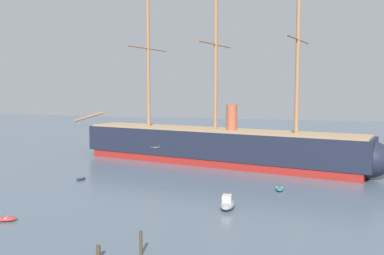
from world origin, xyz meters
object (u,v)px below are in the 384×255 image
Objects in this scene: dinghy_alongside_bow at (81,179)px; mooring_piling_nearest at (98,252)px; dinghy_alongside_stern at (279,189)px; dinghy_foreground_left at (6,219)px; motorboat_mid_right at (227,204)px; mooring_piling_left_pair at (141,243)px; motorboat_far_right at (326,170)px; seagull_in_flight at (155,147)px; tall_ship at (215,146)px.

mooring_piling_nearest is (19.45, -29.66, 0.39)m from dinghy_alongside_bow.
dinghy_alongside_stern is at bearing 2.59° from dinghy_alongside_bow.
dinghy_foreground_left is 0.95× the size of dinghy_alongside_stern.
motorboat_mid_right reaches higher than mooring_piling_nearest.
mooring_piling_left_pair is (3.50, 1.81, 0.55)m from mooring_piling_nearest.
motorboat_far_right is 52.97m from mooring_piling_nearest.
mooring_piling_left_pair is at bearing -110.49° from dinghy_alongside_stern.
dinghy_alongside_stern is at bearing -114.30° from motorboat_far_right.
dinghy_foreground_left is 19.99m from seagull_in_flight.
dinghy_alongside_bow is (-19.14, -21.94, -3.70)m from tall_ship.
tall_ship reaches higher than motorboat_mid_right.
tall_ship is 17.85× the size of motorboat_far_right.
dinghy_alongside_stern is (6.00, 11.82, -0.35)m from motorboat_mid_right.
dinghy_foreground_left is 17.35m from mooring_piling_nearest.
motorboat_mid_right reaches higher than dinghy_alongside_bow.
seagull_in_flight is (-15.41, -13.62, 7.77)m from dinghy_alongside_stern.
mooring_piling_nearest is at bearing -89.66° from tall_ship.
mooring_piling_nearest is 3.98m from mooring_piling_left_pair.
mooring_piling_left_pair is (22.95, -27.85, 0.93)m from dinghy_alongside_bow.
motorboat_far_right is at bearing 65.31° from mooring_piling_nearest.
dinghy_foreground_left is at bearing -144.51° from seagull_in_flight.
seagull_in_flight reaches higher than dinghy_alongside_bow.
motorboat_far_right is (38.05, 41.24, 0.30)m from dinghy_foreground_left.
tall_ship is 29.35m from dinghy_alongside_bow.
seagull_in_flight is (-0.93, 17.58, 7.46)m from mooring_piling_nearest.
motorboat_far_right is 49.92m from mooring_piling_left_pair.
motorboat_mid_right is 21.15m from mooring_piling_nearest.
motorboat_mid_right reaches higher than dinghy_alongside_stern.
mooring_piling_nearest reaches higher than dinghy_foreground_left.
motorboat_far_right is at bearing 23.95° from dinghy_alongside_bow.
motorboat_mid_right is 2.12× the size of dinghy_alongside_bow.
dinghy_foreground_left is 2.29× the size of seagull_in_flight.
motorboat_far_right is at bearing 64.61° from motorboat_mid_right.
dinghy_alongside_stern is at bearing 65.10° from mooring_piling_nearest.
seagull_in_flight is (-4.43, 15.77, 6.91)m from mooring_piling_left_pair.
motorboat_far_right is at bearing 52.95° from seagull_in_flight.
tall_ship is at bearing 125.93° from dinghy_alongside_stern.
tall_ship is 33.56m from motorboat_mid_right.
motorboat_mid_right is 13.26m from dinghy_alongside_stern.
dinghy_alongside_stern is 2.40× the size of seagull_in_flight.
mooring_piling_nearest is 19.12m from seagull_in_flight.
tall_ship is 65.54× the size of seagull_in_flight.
tall_ship is at bearing 90.34° from mooring_piling_nearest.
motorboat_far_right reaches higher than mooring_piling_nearest.
mooring_piling_left_pair reaches higher than dinghy_alongside_bow.
motorboat_mid_right is at bearing 10.82° from seagull_in_flight.
mooring_piling_nearest is (0.31, -51.60, -3.32)m from tall_ship.
dinghy_alongside_bow is 0.93× the size of mooring_piling_left_pair.
motorboat_far_right is (7.64, 16.93, 0.27)m from dinghy_alongside_stern.
dinghy_foreground_left is 0.63× the size of motorboat_far_right.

